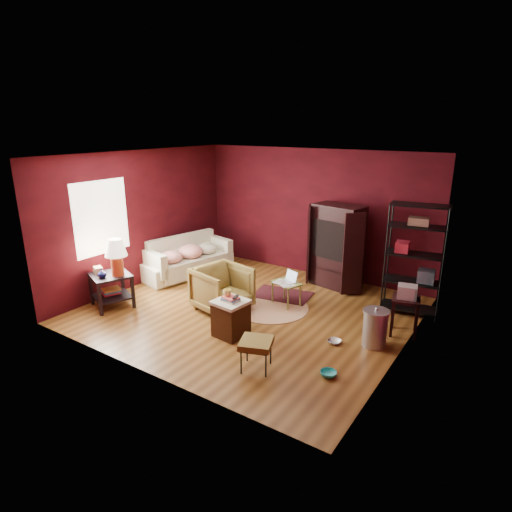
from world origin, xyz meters
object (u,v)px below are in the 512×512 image
(armchair, at_px, (222,287))
(tv_armoire, at_px, (336,245))
(laptop_desk, at_px, (287,285))
(side_table, at_px, (114,267))
(wire_shelving, at_px, (416,255))
(sofa, at_px, (187,258))
(hamper, at_px, (231,317))

(armchair, distance_m, tv_armoire, 2.61)
(laptop_desk, distance_m, tv_armoire, 1.54)
(side_table, distance_m, laptop_desk, 3.22)
(wire_shelving, bearing_deg, laptop_desk, -164.01)
(sofa, xyz_separation_m, armchair, (1.84, -1.05, 0.05))
(armchair, height_order, wire_shelving, wire_shelving)
(sofa, height_order, tv_armoire, tv_armoire)
(side_table, bearing_deg, sofa, 92.71)
(armchair, xyz_separation_m, laptop_desk, (0.87, 0.85, -0.05))
(armchair, height_order, tv_armoire, tv_armoire)
(tv_armoire, relative_size, wire_shelving, 0.86)
(wire_shelving, bearing_deg, tv_armoire, 155.77)
(sofa, relative_size, armchair, 2.29)
(armchair, relative_size, wire_shelving, 0.45)
(side_table, bearing_deg, laptop_desk, 35.34)
(armchair, bearing_deg, sofa, 71.81)
(armchair, relative_size, side_table, 0.69)
(hamper, xyz_separation_m, tv_armoire, (0.49, 2.98, 0.59))
(sofa, distance_m, armchair, 2.12)
(armchair, relative_size, laptop_desk, 1.39)
(sofa, xyz_separation_m, side_table, (0.10, -2.05, 0.39))
(sofa, relative_size, tv_armoire, 1.20)
(hamper, bearing_deg, side_table, -173.55)
(armchair, height_order, hamper, armchair)
(armchair, relative_size, tv_armoire, 0.52)
(laptop_desk, relative_size, tv_armoire, 0.38)
(sofa, xyz_separation_m, hamper, (2.57, -1.77, -0.09))
(armchair, bearing_deg, laptop_desk, -33.85)
(sofa, height_order, wire_shelving, wire_shelving)
(laptop_desk, bearing_deg, side_table, -124.68)
(side_table, height_order, wire_shelving, wire_shelving)
(armchair, bearing_deg, tv_armoire, -16.86)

